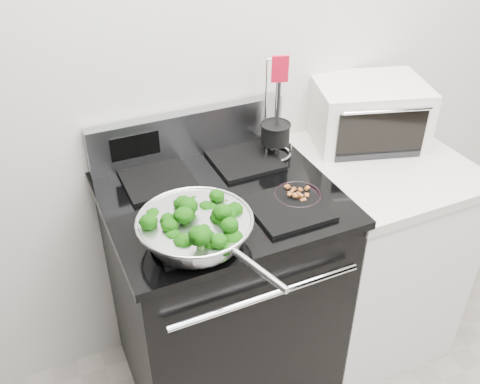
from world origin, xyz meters
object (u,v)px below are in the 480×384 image
skillet (196,228)px  bacon_plate (298,193)px  toaster_oven (368,112)px  utensil_holder (275,139)px  gas_range (223,292)px

skillet → bacon_plate: skillet is taller
bacon_plate → toaster_oven: (0.48, 0.29, 0.08)m
utensil_holder → toaster_oven: utensil_holder is taller
utensil_holder → toaster_oven: (0.42, 0.00, 0.02)m
bacon_plate → toaster_oven: toaster_oven is taller
utensil_holder → bacon_plate: bearing=-82.7°
gas_range → bacon_plate: 0.55m
bacon_plate → toaster_oven: size_ratio=0.32×
skillet → toaster_oven: (0.88, 0.37, 0.04)m
bacon_plate → utensil_holder: size_ratio=0.41×
gas_range → utensil_holder: 0.63m
skillet → utensil_holder: 0.59m
gas_range → skillet: size_ratio=2.07×
gas_range → toaster_oven: bearing=13.0°
gas_range → toaster_oven: toaster_oven is taller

